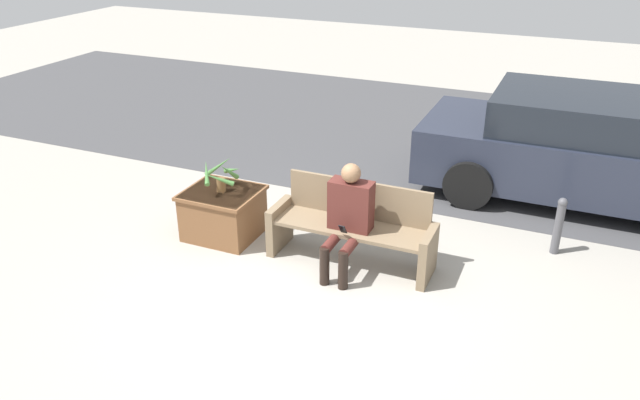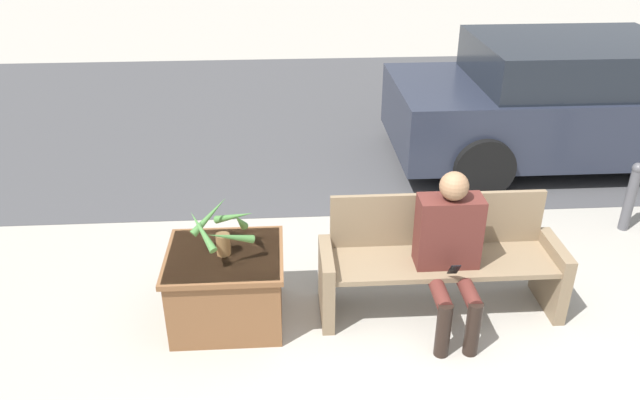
# 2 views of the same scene
# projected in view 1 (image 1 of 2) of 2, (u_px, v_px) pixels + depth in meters

# --- Properties ---
(ground_plane) EXTENTS (30.00, 30.00, 0.00)m
(ground_plane) POSITION_uv_depth(u_px,v_px,m) (307.00, 289.00, 6.43)
(ground_plane) COLOR #9E998E
(road_surface) EXTENTS (20.00, 6.00, 0.01)m
(road_surface) POSITION_uv_depth(u_px,v_px,m) (432.00, 134.00, 10.75)
(road_surface) COLOR #424244
(road_surface) RESTS_ON ground_plane
(bench) EXTENTS (1.82, 0.52, 0.89)m
(bench) POSITION_uv_depth(u_px,v_px,m) (353.00, 226.00, 6.79)
(bench) COLOR #7A664C
(bench) RESTS_ON ground_plane
(person_seated) EXTENTS (0.46, 0.63, 1.20)m
(person_seated) POSITION_uv_depth(u_px,v_px,m) (348.00, 214.00, 6.53)
(person_seated) COLOR #51231E
(person_seated) RESTS_ON ground_plane
(planter_box) EXTENTS (0.85, 0.76, 0.58)m
(planter_box) POSITION_uv_depth(u_px,v_px,m) (223.00, 212.00, 7.35)
(planter_box) COLOR brown
(planter_box) RESTS_ON ground_plane
(potted_plant) EXTENTS (0.49, 0.50, 0.41)m
(potted_plant) POSITION_uv_depth(u_px,v_px,m) (221.00, 175.00, 7.15)
(potted_plant) COLOR brown
(potted_plant) RESTS_ON planter_box
(parked_car) EXTENTS (4.16, 1.98, 1.41)m
(parked_car) POSITION_uv_depth(u_px,v_px,m) (582.00, 148.00, 8.16)
(parked_car) COLOR #232838
(parked_car) RESTS_ON ground_plane
(bollard_post) EXTENTS (0.10, 0.10, 0.69)m
(bollard_post) POSITION_uv_depth(u_px,v_px,m) (559.00, 225.00, 6.95)
(bollard_post) COLOR #4C4C51
(bollard_post) RESTS_ON ground_plane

